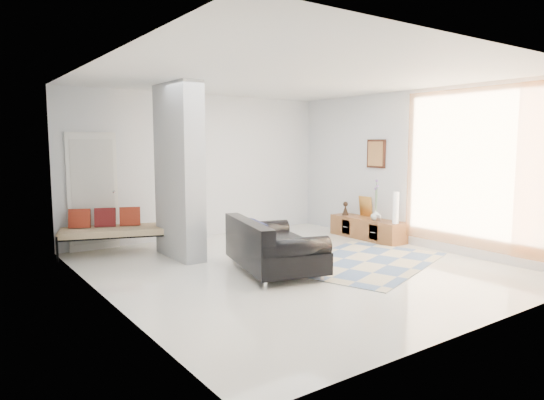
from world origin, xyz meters
TOP-DOWN VIEW (x-y plane):
  - floor at (0.00, 0.00)m, footprint 6.00×6.00m
  - ceiling at (0.00, 0.00)m, footprint 6.00×6.00m
  - wall_back at (0.00, 3.00)m, footprint 6.00×0.00m
  - wall_front at (0.00, -3.00)m, footprint 6.00×0.00m
  - wall_left at (-2.75, 0.00)m, footprint 0.00×6.00m
  - wall_right at (2.75, 0.00)m, footprint 0.00×6.00m
  - partition_column at (-1.10, 1.60)m, footprint 0.35×1.20m
  - hallway_door at (-2.10, 2.96)m, footprint 0.85×0.06m
  - curtain at (2.67, -1.15)m, footprint 0.00×2.55m
  - wall_art at (2.72, 0.90)m, footprint 0.04×0.45m
  - media_console at (2.52, 0.90)m, footprint 0.45×1.64m
  - loveseat at (-0.41, 0.01)m, footprint 1.41×1.92m
  - daybed at (-1.92, 2.48)m, footprint 1.90×1.25m
  - area_rug at (1.09, -0.42)m, footprint 3.09×2.56m
  - cylinder_lamp at (2.50, 0.19)m, footprint 0.11×0.11m
  - bronze_figurine at (2.47, 1.46)m, footprint 0.14×0.14m
  - vase at (2.47, 0.64)m, footprint 0.22×0.22m

SIDE VIEW (x-z plane):
  - floor at x=0.00m, z-range 0.00..0.00m
  - area_rug at x=1.09m, z-range 0.00..0.01m
  - media_console at x=2.52m, z-range -0.19..0.61m
  - loveseat at x=-0.41m, z-range -0.03..0.73m
  - daybed at x=-1.92m, z-range 0.03..0.80m
  - vase at x=2.47m, z-range 0.40..0.60m
  - bronze_figurine at x=2.47m, z-range 0.40..0.67m
  - cylinder_lamp at x=2.50m, z-range 0.40..0.98m
  - hallway_door at x=-2.10m, z-range 0.00..2.04m
  - partition_column at x=-1.10m, z-range 0.00..2.80m
  - wall_back at x=0.00m, z-range -1.60..4.40m
  - wall_front at x=0.00m, z-range -1.60..4.40m
  - wall_left at x=-2.75m, z-range -1.60..4.40m
  - wall_right at x=2.75m, z-range -1.60..4.40m
  - curtain at x=2.67m, z-range 0.17..2.72m
  - wall_art at x=2.72m, z-range 1.38..1.92m
  - ceiling at x=0.00m, z-range 2.80..2.80m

